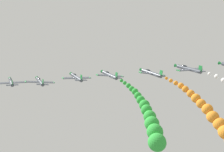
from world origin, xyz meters
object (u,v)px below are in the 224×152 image
at_px(airplane_right_inner, 76,77).
at_px(airplane_right_outer, 151,73).
at_px(airplane_trailing, 188,69).
at_px(airplane_left_outer, 109,75).
at_px(airplane_left_inner, 40,81).
at_px(airplane_lead, 11,82).

relative_size(airplane_right_inner, airplane_right_outer, 1.00).
bearing_deg(airplane_right_outer, airplane_right_inner, 142.68).
xyz_separation_m(airplane_right_outer, airplane_trailing, (8.68, -6.63, 1.74)).
bearing_deg(airplane_left_outer, airplane_left_inner, 143.62).
bearing_deg(airplane_trailing, airplane_left_inner, 142.50).
height_order(airplane_left_inner, airplane_trailing, airplane_trailing).
height_order(airplane_lead, airplane_right_inner, airplane_right_inner).
bearing_deg(airplane_left_inner, airplane_right_inner, -37.95).
bearing_deg(airplane_lead, airplane_left_inner, -43.70).
bearing_deg(airplane_left_outer, airplane_lead, 141.22).
relative_size(airplane_left_inner, airplane_trailing, 1.00).
bearing_deg(airplane_right_outer, airplane_lead, 140.99).
bearing_deg(airplane_lead, airplane_right_inner, -40.67).
bearing_deg(airplane_trailing, airplane_lead, 141.29).
relative_size(airplane_lead, airplane_left_outer, 1.00).
bearing_deg(airplane_right_inner, airplane_trailing, -37.33).
distance_m(airplane_left_outer, airplane_trailing, 24.31).
xyz_separation_m(airplane_left_outer, airplane_right_outer, (10.17, -8.43, 1.25)).
distance_m(airplane_left_outer, airplane_right_outer, 13.27).
xyz_separation_m(airplane_left_inner, airplane_right_inner, (10.21, -7.96, 2.03)).
height_order(airplane_right_outer, airplane_trailing, airplane_trailing).
height_order(airplane_right_inner, airplane_right_outer, airplane_right_outer).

